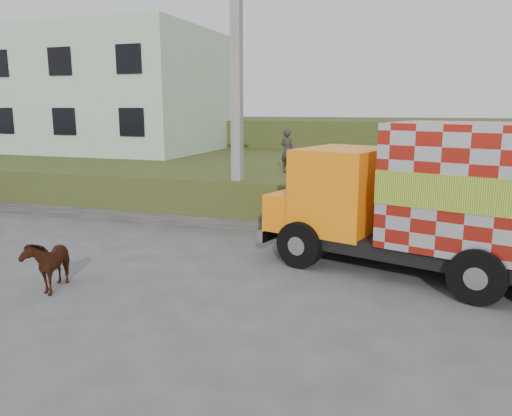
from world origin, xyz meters
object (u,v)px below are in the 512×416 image
at_px(utility_pole, 237,95).
at_px(cargo_truck, 453,201).
at_px(cow, 49,262).
at_px(pedestrian, 288,151).

height_order(utility_pole, cargo_truck, utility_pole).
distance_m(cargo_truck, cow, 8.64).
relative_size(cargo_truck, cow, 6.00).
height_order(cow, pedestrian, pedestrian).
relative_size(cargo_truck, pedestrian, 5.30).
relative_size(utility_pole, cow, 5.99).
distance_m(utility_pole, pedestrian, 3.03).
bearing_deg(cow, cargo_truck, 4.57).
bearing_deg(cargo_truck, cow, -140.87).
bearing_deg(cargo_truck, utility_pole, 170.09).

